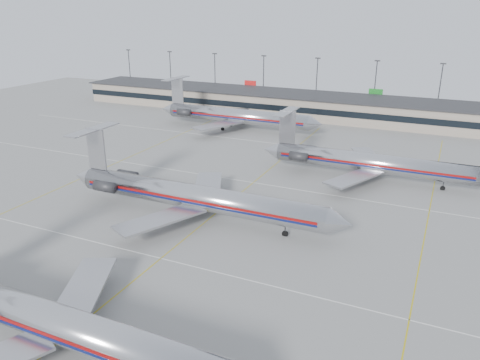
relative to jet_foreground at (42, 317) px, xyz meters
The scene contains 9 objects.
ground 8.95m from the jet_foreground, 86.18° to the left, with size 260.00×260.00×0.00m, color gray.
apron_markings 18.60m from the jet_foreground, 88.26° to the left, with size 160.00×0.15×0.02m, color silver.
terminal 106.28m from the jet_foreground, 89.70° to the left, with size 162.00×17.00×6.25m.
light_mast_row 120.42m from the jet_foreground, 89.74° to the left, with size 163.60×0.40×15.28m.
jet_foreground is the anchor object (origin of this frame).
jet_second_row 30.78m from the jet_foreground, 93.74° to the left, with size 46.29×27.26×12.12m.
jet_third_row 61.54m from the jet_foreground, 72.19° to the left, with size 42.28×26.01×11.56m.
jet_back_row 85.06m from the jet_foreground, 103.32° to the left, with size 45.41×27.93×12.42m.
belt_loader 4.70m from the jet_foreground, 25.82° to the left, with size 4.00×2.44×2.06m.
Camera 1 is at (30.77, -33.26, 29.93)m, focal length 35.00 mm.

